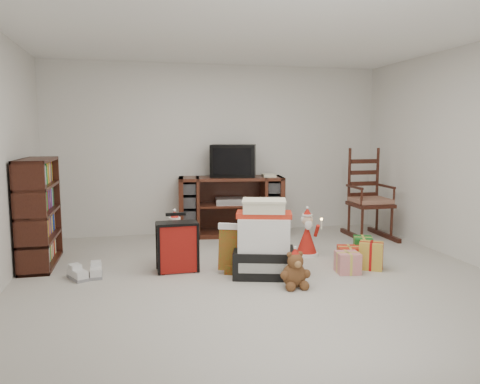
{
  "coord_description": "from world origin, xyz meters",
  "views": [
    {
      "loc": [
        -1.25,
        -4.42,
        1.5
      ],
      "look_at": [
        -0.1,
        0.6,
        0.84
      ],
      "focal_mm": 35.0,
      "sensor_mm": 36.0,
      "label": 1
    }
  ],
  "objects_px": {
    "gift_cluster": "(362,257)",
    "bookshelf": "(39,214)",
    "mrs_claus_figurine": "(175,243)",
    "tv_stand": "(231,206)",
    "red_suitcase": "(177,247)",
    "teddy_bear": "(294,272)",
    "sneaker_pair": "(87,273)",
    "rocking_chair": "(368,206)",
    "crt_television": "(233,161)",
    "santa_figurine": "(307,237)",
    "gift_pile": "(264,243)"
  },
  "relations": [
    {
      "from": "gift_cluster",
      "to": "crt_television",
      "type": "height_order",
      "value": "crt_television"
    },
    {
      "from": "tv_stand",
      "to": "teddy_bear",
      "type": "distance_m",
      "value": 2.46
    },
    {
      "from": "teddy_bear",
      "to": "gift_cluster",
      "type": "height_order",
      "value": "teddy_bear"
    },
    {
      "from": "rocking_chair",
      "to": "sneaker_pair",
      "type": "xyz_separation_m",
      "value": [
        -3.79,
        -1.13,
        -0.4
      ]
    },
    {
      "from": "red_suitcase",
      "to": "teddy_bear",
      "type": "xyz_separation_m",
      "value": [
        1.06,
        -0.78,
        -0.12
      ]
    },
    {
      "from": "tv_stand",
      "to": "gift_pile",
      "type": "xyz_separation_m",
      "value": [
        -0.07,
        -2.01,
        -0.08
      ]
    },
    {
      "from": "bookshelf",
      "to": "red_suitcase",
      "type": "relative_size",
      "value": 1.9
    },
    {
      "from": "rocking_chair",
      "to": "crt_television",
      "type": "height_order",
      "value": "same"
    },
    {
      "from": "sneaker_pair",
      "to": "gift_cluster",
      "type": "xyz_separation_m",
      "value": [
        2.97,
        -0.28,
        0.06
      ]
    },
    {
      "from": "mrs_claus_figurine",
      "to": "crt_television",
      "type": "bearing_deg",
      "value": 53.7
    },
    {
      "from": "tv_stand",
      "to": "teddy_bear",
      "type": "relative_size",
      "value": 4.44
    },
    {
      "from": "tv_stand",
      "to": "crt_television",
      "type": "distance_m",
      "value": 0.66
    },
    {
      "from": "bookshelf",
      "to": "mrs_claus_figurine",
      "type": "relative_size",
      "value": 1.97
    },
    {
      "from": "santa_figurine",
      "to": "sneaker_pair",
      "type": "distance_m",
      "value": 2.58
    },
    {
      "from": "red_suitcase",
      "to": "sneaker_pair",
      "type": "xyz_separation_m",
      "value": [
        -0.94,
        -0.02,
        -0.22
      ]
    },
    {
      "from": "gift_cluster",
      "to": "bookshelf",
      "type": "bearing_deg",
      "value": 165.28
    },
    {
      "from": "gift_cluster",
      "to": "tv_stand",
      "type": "bearing_deg",
      "value": 118.98
    },
    {
      "from": "tv_stand",
      "to": "gift_cluster",
      "type": "relative_size",
      "value": 2.02
    },
    {
      "from": "mrs_claus_figurine",
      "to": "sneaker_pair",
      "type": "bearing_deg",
      "value": -158.85
    },
    {
      "from": "gift_pile",
      "to": "sneaker_pair",
      "type": "bearing_deg",
      "value": -174.3
    },
    {
      "from": "red_suitcase",
      "to": "teddy_bear",
      "type": "relative_size",
      "value": 1.81
    },
    {
      "from": "mrs_claus_figurine",
      "to": "bookshelf",
      "type": "bearing_deg",
      "value": 169.59
    },
    {
      "from": "sneaker_pair",
      "to": "crt_television",
      "type": "relative_size",
      "value": 0.52
    },
    {
      "from": "teddy_bear",
      "to": "rocking_chair",
      "type": "bearing_deg",
      "value": 46.67
    },
    {
      "from": "crt_television",
      "to": "bookshelf",
      "type": "bearing_deg",
      "value": -140.1
    },
    {
      "from": "bookshelf",
      "to": "santa_figurine",
      "type": "distance_m",
      "value": 3.14
    },
    {
      "from": "mrs_claus_figurine",
      "to": "gift_cluster",
      "type": "xyz_separation_m",
      "value": [
        2.02,
        -0.65,
        -0.12
      ]
    },
    {
      "from": "gift_cluster",
      "to": "crt_television",
      "type": "xyz_separation_m",
      "value": [
        -1.04,
        1.98,
        0.98
      ]
    },
    {
      "from": "gift_cluster",
      "to": "rocking_chair",
      "type": "bearing_deg",
      "value": 59.85
    },
    {
      "from": "red_suitcase",
      "to": "santa_figurine",
      "type": "bearing_deg",
      "value": 9.7
    },
    {
      "from": "bookshelf",
      "to": "mrs_claus_figurine",
      "type": "bearing_deg",
      "value": -10.41
    },
    {
      "from": "gift_pile",
      "to": "red_suitcase",
      "type": "distance_m",
      "value": 0.94
    },
    {
      "from": "santa_figurine",
      "to": "gift_cluster",
      "type": "relative_size",
      "value": 0.77
    },
    {
      "from": "teddy_bear",
      "to": "sneaker_pair",
      "type": "bearing_deg",
      "value": 159.13
    },
    {
      "from": "tv_stand",
      "to": "red_suitcase",
      "type": "height_order",
      "value": "tv_stand"
    },
    {
      "from": "rocking_chair",
      "to": "santa_figurine",
      "type": "relative_size",
      "value": 2.24
    },
    {
      "from": "rocking_chair",
      "to": "crt_television",
      "type": "bearing_deg",
      "value": 163.34
    },
    {
      "from": "teddy_bear",
      "to": "tv_stand",
      "type": "bearing_deg",
      "value": 92.8
    },
    {
      "from": "santa_figurine",
      "to": "tv_stand",
      "type": "bearing_deg",
      "value": 116.59
    },
    {
      "from": "mrs_claus_figurine",
      "to": "crt_television",
      "type": "xyz_separation_m",
      "value": [
        0.98,
        1.33,
        0.86
      ]
    },
    {
      "from": "gift_pile",
      "to": "santa_figurine",
      "type": "xyz_separation_m",
      "value": [
        0.74,
        0.67,
        -0.12
      ]
    },
    {
      "from": "rocking_chair",
      "to": "sneaker_pair",
      "type": "distance_m",
      "value": 3.97
    },
    {
      "from": "bookshelf",
      "to": "gift_cluster",
      "type": "distance_m",
      "value": 3.67
    },
    {
      "from": "teddy_bear",
      "to": "gift_cluster",
      "type": "xyz_separation_m",
      "value": [
        0.97,
        0.48,
        -0.04
      ]
    },
    {
      "from": "bookshelf",
      "to": "red_suitcase",
      "type": "height_order",
      "value": "bookshelf"
    },
    {
      "from": "teddy_bear",
      "to": "sneaker_pair",
      "type": "relative_size",
      "value": 0.92
    },
    {
      "from": "tv_stand",
      "to": "rocking_chair",
      "type": "distance_m",
      "value": 1.98
    },
    {
      "from": "teddy_bear",
      "to": "crt_television",
      "type": "xyz_separation_m",
      "value": [
        -0.08,
        2.46,
        0.94
      ]
    },
    {
      "from": "bookshelf",
      "to": "sneaker_pair",
      "type": "bearing_deg",
      "value": -49.2
    },
    {
      "from": "rocking_chair",
      "to": "gift_pile",
      "type": "xyz_separation_m",
      "value": [
        -1.98,
        -1.46,
        -0.11
      ]
    }
  ]
}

